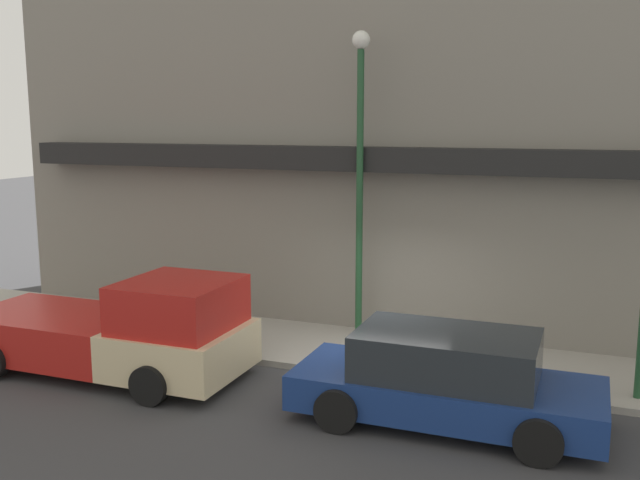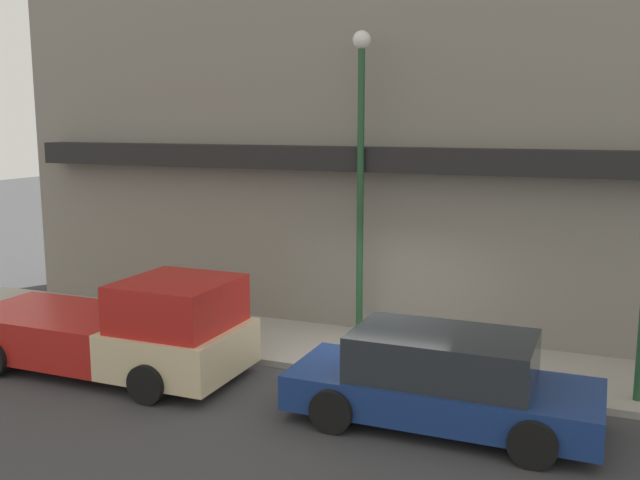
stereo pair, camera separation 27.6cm
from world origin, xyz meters
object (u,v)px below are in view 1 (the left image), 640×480
pickup_truck (121,332)px  parked_car (446,379)px  street_lamp (360,154)px  fire_hydrant (465,353)px

pickup_truck → parked_car: size_ratio=1.16×
parked_car → street_lamp: bearing=126.4°
pickup_truck → fire_hydrant: 6.33m
parked_car → fire_hydrant: 2.23m
fire_hydrant → pickup_truck: bearing=-159.5°
pickup_truck → parked_car: bearing=-0.5°
pickup_truck → street_lamp: bearing=42.9°
fire_hydrant → street_lamp: 4.43m
pickup_truck → street_lamp: 5.75m
fire_hydrant → street_lamp: size_ratio=0.10×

